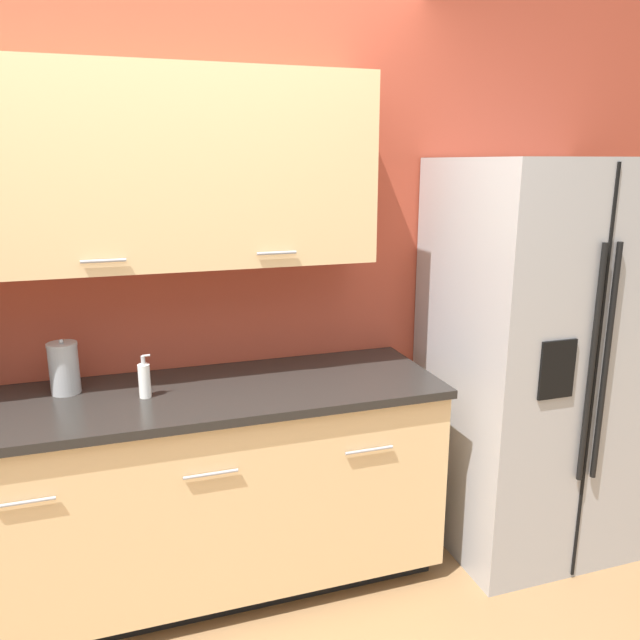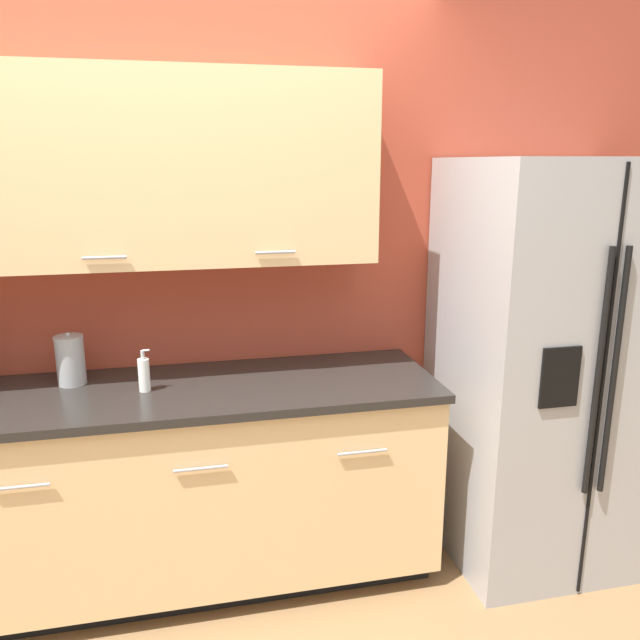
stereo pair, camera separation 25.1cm
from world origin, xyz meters
TOP-DOWN VIEW (x-y plane):
  - wall_back at (-0.05, 1.02)m, footprint 10.00×0.39m
  - counter_unit at (-0.18, 0.74)m, footprint 2.62×0.64m
  - refrigerator at (1.68, 0.65)m, footprint 0.85×0.81m
  - soap_dispenser at (-0.06, 0.72)m, footprint 0.05×0.05m
  - steel_canister at (-0.36, 0.87)m, footprint 0.12×0.12m

SIDE VIEW (x-z plane):
  - counter_unit at x=-0.18m, z-range 0.01..0.91m
  - refrigerator at x=1.68m, z-range 0.00..1.81m
  - soap_dispenser at x=-0.06m, z-range 0.88..1.06m
  - steel_canister at x=-0.36m, z-range 0.89..1.11m
  - wall_back at x=-0.05m, z-range 0.13..2.73m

